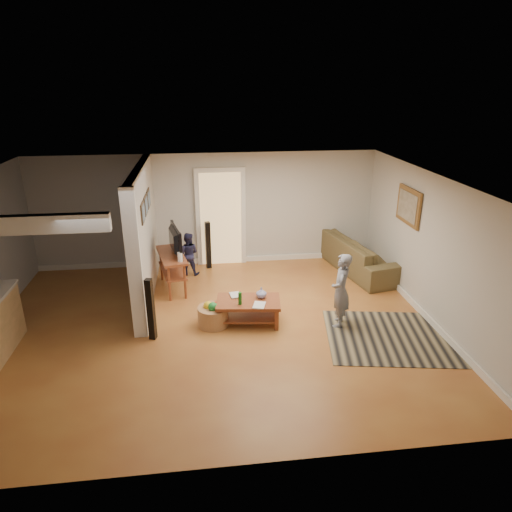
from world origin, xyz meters
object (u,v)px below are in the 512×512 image
at_px(speaker_right, 208,245).
at_px(toddler, 189,274).
at_px(sofa, 358,269).
at_px(tv_console, 172,257).
at_px(child, 338,324).
at_px(toy_basket, 213,315).
at_px(coffee_table, 249,305).
at_px(speaker_left, 151,309).

bearing_deg(speaker_right, toddler, -156.42).
bearing_deg(sofa, tv_console, 85.78).
relative_size(speaker_right, child, 0.82).
bearing_deg(toy_basket, speaker_right, 90.01).
xyz_separation_m(coffee_table, speaker_left, (-1.62, -0.33, 0.20)).
relative_size(speaker_left, child, 0.81).
relative_size(tv_console, toy_basket, 2.41).
bearing_deg(toddler, toy_basket, 113.78).
height_order(coffee_table, speaker_right, speaker_right).
bearing_deg(coffee_table, toy_basket, -178.17).
bearing_deg(speaker_left, toy_basket, 34.14).
bearing_deg(sofa, toy_basket, 110.60).
relative_size(sofa, speaker_left, 2.32).
height_order(toy_basket, child, child).
height_order(coffee_table, child, child).
xyz_separation_m(coffee_table, child, (1.52, -0.27, -0.33)).
bearing_deg(sofa, coffee_table, 115.96).
distance_m(speaker_right, toddler, 0.75).
xyz_separation_m(speaker_left, child, (3.14, 0.06, -0.53)).
height_order(coffee_table, tv_console, tv_console).
bearing_deg(toddler, speaker_left, 90.88).
distance_m(sofa, child, 2.61).
xyz_separation_m(tv_console, toddler, (0.29, 0.72, -0.68)).
distance_m(coffee_table, speaker_left, 1.66).
distance_m(tv_console, speaker_left, 1.90).
height_order(speaker_left, speaker_right, speaker_right).
xyz_separation_m(speaker_left, speaker_right, (0.99, 2.90, 0.01)).
bearing_deg(speaker_right, sofa, -20.29).
height_order(tv_console, speaker_right, speaker_right).
bearing_deg(toy_basket, toddler, 100.81).
relative_size(toy_basket, toddler, 0.56).
xyz_separation_m(speaker_left, toy_basket, (0.99, 0.31, -0.34)).
bearing_deg(coffee_table, child, -10.10).
bearing_deg(toddler, speaker_right, -131.75).
bearing_deg(coffee_table, speaker_left, -168.46).
bearing_deg(toddler, tv_console, 80.96).
bearing_deg(speaker_left, speaker_right, 87.92).
distance_m(sofa, tv_console, 4.13).
distance_m(sofa, speaker_left, 4.95).
xyz_separation_m(sofa, child, (-1.16, -2.34, 0.00)).
height_order(toy_basket, toddler, toddler).
height_order(tv_console, toddler, tv_console).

